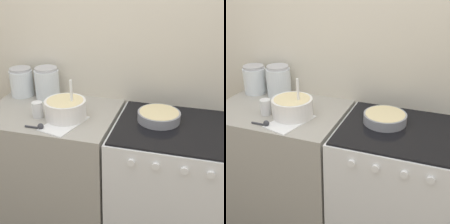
% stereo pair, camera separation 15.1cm
% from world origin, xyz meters
% --- Properties ---
extents(wall_back, '(4.70, 0.05, 2.40)m').
position_xyz_m(wall_back, '(0.00, 0.64, 1.20)').
color(wall_back, beige).
rests_on(wall_back, ground_plane).
extents(countertop_cabinet, '(0.85, 0.62, 0.90)m').
position_xyz_m(countertop_cabinet, '(-0.43, 0.31, 0.45)').
color(countertop_cabinet, '#9E998E').
rests_on(countertop_cabinet, ground_plane).
extents(stove, '(0.73, 0.63, 0.90)m').
position_xyz_m(stove, '(0.38, 0.31, 0.45)').
color(stove, silver).
rests_on(stove, ground_plane).
extents(mixing_bowl, '(0.25, 0.25, 0.25)m').
position_xyz_m(mixing_bowl, '(-0.29, 0.24, 0.97)').
color(mixing_bowl, white).
rests_on(mixing_bowl, countertop_cabinet).
extents(baking_pan, '(0.26, 0.26, 0.06)m').
position_xyz_m(baking_pan, '(0.27, 0.36, 0.93)').
color(baking_pan, gray).
rests_on(baking_pan, stove).
extents(storage_jar_left, '(0.16, 0.16, 0.21)m').
position_xyz_m(storage_jar_left, '(-0.74, 0.51, 0.98)').
color(storage_jar_left, silver).
rests_on(storage_jar_left, countertop_cabinet).
extents(storage_jar_middle, '(0.17, 0.17, 0.22)m').
position_xyz_m(storage_jar_middle, '(-0.54, 0.51, 0.99)').
color(storage_jar_middle, silver).
rests_on(storage_jar_middle, countertop_cabinet).
extents(tin_can, '(0.07, 0.07, 0.10)m').
position_xyz_m(tin_can, '(-0.46, 0.21, 0.95)').
color(tin_can, silver).
rests_on(tin_can, countertop_cabinet).
extents(recipe_page, '(0.24, 0.33, 0.01)m').
position_xyz_m(recipe_page, '(-0.27, 0.17, 0.90)').
color(recipe_page, white).
rests_on(recipe_page, countertop_cabinet).
extents(measuring_spoon, '(0.12, 0.04, 0.04)m').
position_xyz_m(measuring_spoon, '(-0.39, 0.07, 0.91)').
color(measuring_spoon, '#333338').
rests_on(measuring_spoon, countertop_cabinet).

